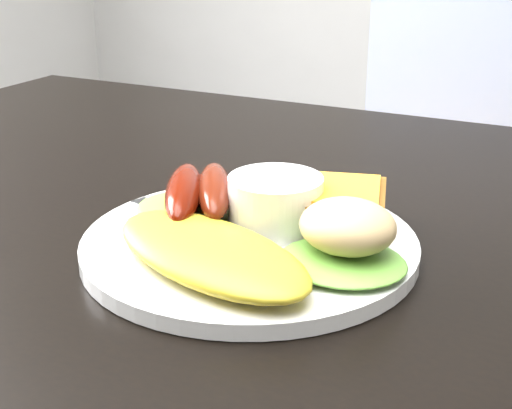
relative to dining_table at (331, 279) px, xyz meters
name	(u,v)px	position (x,y,z in m)	size (l,w,h in m)	color
dining_table	(331,279)	(0.00, 0.00, 0.00)	(1.20, 0.80, 0.04)	black
dining_chair	(444,238)	(-0.06, 0.74, -0.28)	(0.42, 0.42, 0.05)	tan
plate	(250,244)	(-0.05, -0.02, 0.03)	(0.23, 0.23, 0.01)	white
lettuce_left	(186,208)	(-0.11, -0.01, 0.04)	(0.08, 0.07, 0.01)	#699E2A
lettuce_right	(342,261)	(0.02, -0.04, 0.04)	(0.08, 0.07, 0.01)	#709E3A
omelette	(210,252)	(-0.05, -0.08, 0.04)	(0.16, 0.08, 0.02)	yellow
sausage_a	(184,192)	(-0.11, -0.02, 0.05)	(0.03, 0.11, 0.03)	#5D1A08
sausage_b	(214,190)	(-0.09, 0.00, 0.05)	(0.02, 0.10, 0.02)	#622C15
ramekin	(275,204)	(-0.04, 0.00, 0.05)	(0.07, 0.07, 0.04)	white
toast_a	(326,205)	(-0.02, 0.04, 0.04)	(0.08, 0.08, 0.01)	brown
toast_b	(334,199)	(-0.01, 0.02, 0.05)	(0.07, 0.07, 0.01)	olive
potato_salad	(348,226)	(0.02, -0.03, 0.06)	(0.06, 0.06, 0.03)	beige
fork	(209,229)	(-0.08, -0.03, 0.03)	(0.16, 0.01, 0.00)	#ADAFB7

